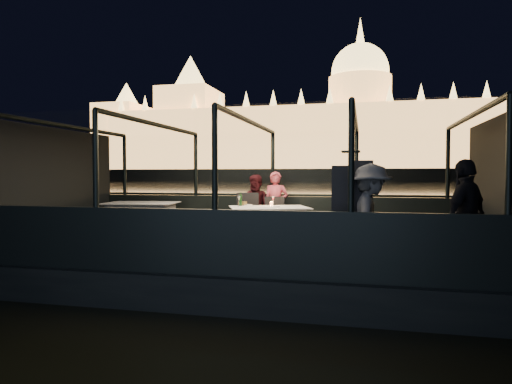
% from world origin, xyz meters
% --- Properties ---
extents(river_water, '(500.00, 500.00, 0.00)m').
position_xyz_m(river_water, '(0.00, 80.00, 0.00)').
color(river_water, black).
rests_on(river_water, ground).
extents(boat_hull, '(8.60, 4.40, 1.00)m').
position_xyz_m(boat_hull, '(0.00, 0.00, 0.00)').
color(boat_hull, black).
rests_on(boat_hull, river_water).
extents(boat_deck, '(8.00, 4.00, 0.04)m').
position_xyz_m(boat_deck, '(0.00, 0.00, 0.48)').
color(boat_deck, black).
rests_on(boat_deck, boat_hull).
extents(gunwale_port, '(8.00, 0.08, 0.90)m').
position_xyz_m(gunwale_port, '(0.00, 2.00, 0.95)').
color(gunwale_port, black).
rests_on(gunwale_port, boat_deck).
extents(gunwale_starboard, '(8.00, 0.08, 0.90)m').
position_xyz_m(gunwale_starboard, '(0.00, -2.00, 0.95)').
color(gunwale_starboard, black).
rests_on(gunwale_starboard, boat_deck).
extents(cabin_glass_port, '(8.00, 0.02, 1.40)m').
position_xyz_m(cabin_glass_port, '(0.00, 2.00, 2.10)').
color(cabin_glass_port, '#99B2B2').
rests_on(cabin_glass_port, gunwale_port).
extents(cabin_glass_starboard, '(8.00, 0.02, 1.40)m').
position_xyz_m(cabin_glass_starboard, '(0.00, -2.00, 2.10)').
color(cabin_glass_starboard, '#99B2B2').
rests_on(cabin_glass_starboard, gunwale_starboard).
extents(cabin_roof_glass, '(8.00, 4.00, 0.02)m').
position_xyz_m(cabin_roof_glass, '(0.00, 0.00, 2.80)').
color(cabin_roof_glass, '#99B2B2').
rests_on(cabin_roof_glass, boat_deck).
extents(end_wall_fore, '(0.02, 4.00, 2.30)m').
position_xyz_m(end_wall_fore, '(-4.00, 0.00, 1.65)').
color(end_wall_fore, black).
rests_on(end_wall_fore, boat_deck).
extents(end_wall_aft, '(0.02, 4.00, 2.30)m').
position_xyz_m(end_wall_aft, '(4.00, 0.00, 1.65)').
color(end_wall_aft, black).
rests_on(end_wall_aft, boat_deck).
extents(canopy_ribs, '(8.00, 4.00, 2.30)m').
position_xyz_m(canopy_ribs, '(0.00, 0.00, 1.65)').
color(canopy_ribs, black).
rests_on(canopy_ribs, boat_deck).
extents(embankment, '(400.00, 140.00, 6.00)m').
position_xyz_m(embankment, '(0.00, 210.00, 1.00)').
color(embankment, '#423D33').
rests_on(embankment, ground).
extents(parliament_building, '(220.00, 32.00, 60.00)m').
position_xyz_m(parliament_building, '(0.00, 175.00, 29.00)').
color(parliament_building, '#F2D18C').
rests_on(parliament_building, embankment).
extents(dining_table_central, '(1.73, 1.50, 0.77)m').
position_xyz_m(dining_table_central, '(0.21, 0.55, 0.89)').
color(dining_table_central, white).
rests_on(dining_table_central, boat_deck).
extents(dining_table_aft, '(1.61, 1.27, 0.78)m').
position_xyz_m(dining_table_aft, '(-2.70, 1.09, 0.89)').
color(dining_table_aft, silver).
rests_on(dining_table_aft, boat_deck).
extents(chair_port_left, '(0.60, 0.60, 0.99)m').
position_xyz_m(chair_port_left, '(-0.40, 1.11, 0.95)').
color(chair_port_left, black).
rests_on(chair_port_left, boat_deck).
extents(chair_port_right, '(0.47, 0.47, 0.91)m').
position_xyz_m(chair_port_right, '(0.17, 1.18, 0.95)').
color(chair_port_right, black).
rests_on(chair_port_right, boat_deck).
extents(coat_stand, '(0.58, 0.53, 1.73)m').
position_xyz_m(coat_stand, '(1.78, -1.48, 1.40)').
color(coat_stand, black).
rests_on(coat_stand, boat_deck).
extents(person_woman_coral, '(0.53, 0.36, 1.44)m').
position_xyz_m(person_woman_coral, '(0.14, 1.60, 1.25)').
color(person_woman_coral, '#D34C5C').
rests_on(person_woman_coral, boat_deck).
extents(person_man_maroon, '(0.66, 0.51, 1.38)m').
position_xyz_m(person_man_maroon, '(-0.27, 1.65, 1.25)').
color(person_man_maroon, '#3E1116').
rests_on(person_man_maroon, boat_deck).
extents(passenger_stripe, '(0.62, 1.02, 1.52)m').
position_xyz_m(passenger_stripe, '(2.05, -1.52, 1.35)').
color(passenger_stripe, silver).
rests_on(passenger_stripe, boat_deck).
extents(passenger_dark, '(0.87, 0.97, 1.58)m').
position_xyz_m(passenger_dark, '(3.24, -1.51, 1.35)').
color(passenger_dark, black).
rests_on(passenger_dark, boat_deck).
extents(wine_bottle, '(0.07, 0.07, 0.27)m').
position_xyz_m(wine_bottle, '(-0.39, 0.71, 1.42)').
color(wine_bottle, '#143815').
rests_on(wine_bottle, dining_table_central).
extents(bread_basket, '(0.18, 0.18, 0.07)m').
position_xyz_m(bread_basket, '(-0.39, 0.86, 1.31)').
color(bread_basket, brown).
rests_on(bread_basket, dining_table_central).
extents(amber_candle, '(0.07, 0.07, 0.08)m').
position_xyz_m(amber_candle, '(0.20, 0.87, 1.31)').
color(amber_candle, orange).
rests_on(amber_candle, dining_table_central).
extents(plate_near, '(0.26, 0.26, 0.01)m').
position_xyz_m(plate_near, '(0.32, 0.61, 1.27)').
color(plate_near, white).
rests_on(plate_near, dining_table_central).
extents(plate_far, '(0.31, 0.31, 0.01)m').
position_xyz_m(plate_far, '(-0.32, 0.91, 1.27)').
color(plate_far, white).
rests_on(plate_far, dining_table_central).
extents(wine_glass_white, '(0.08, 0.08, 0.20)m').
position_xyz_m(wine_glass_white, '(-0.39, 0.61, 1.36)').
color(wine_glass_white, white).
rests_on(wine_glass_white, dining_table_central).
extents(wine_glass_red, '(0.08, 0.08, 0.18)m').
position_xyz_m(wine_glass_red, '(0.21, 0.97, 1.36)').
color(wine_glass_red, white).
rests_on(wine_glass_red, dining_table_central).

